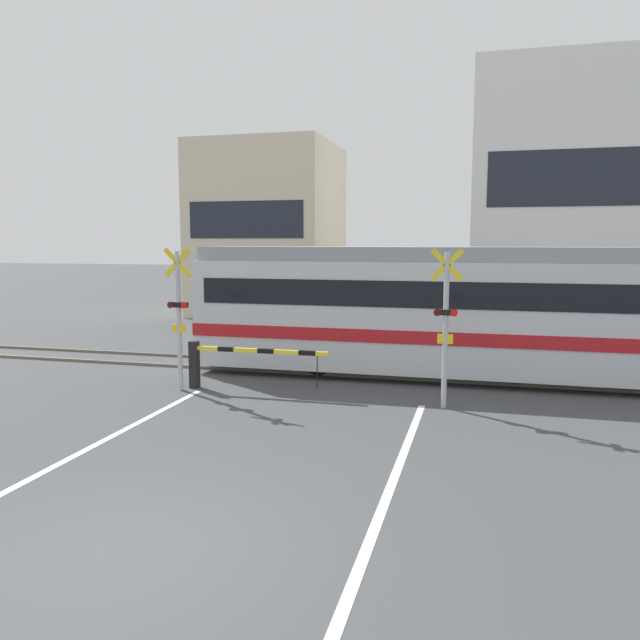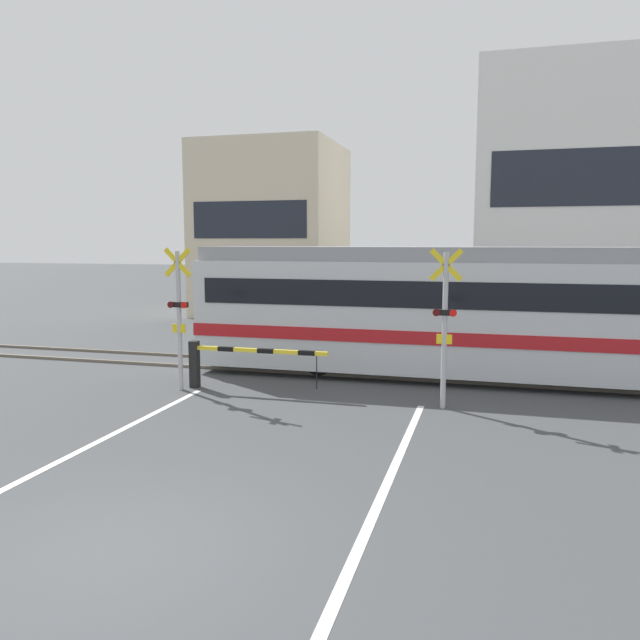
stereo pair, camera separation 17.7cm
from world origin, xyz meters
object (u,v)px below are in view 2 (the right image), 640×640
Objects in this scene: crossing_signal_right at (445,321)px; crossing_barrier_far at (426,329)px; crossing_signal_left at (179,312)px; crossing_barrier_near at (226,358)px; pedestrian at (397,312)px; commuter_train at (532,310)px.

crossing_barrier_far is at bearing 98.90° from crossing_signal_right.
crossing_barrier_far is at bearing 51.76° from crossing_signal_left.
crossing_barrier_near is 1.02× the size of crossing_signal_right.
crossing_signal_right is (1.01, -6.43, 1.09)m from crossing_barrier_far.
crossing_barrier_far is 3.04m from pedestrian.
commuter_train reaches higher than crossing_barrier_far.
commuter_train is 10.06× the size of pedestrian.
commuter_train reaches higher than crossing_signal_left.
commuter_train is at bearing 21.99° from crossing_barrier_near.
crossing_signal_right is (5.06, -0.32, 1.09)m from crossing_barrier_near.
crossing_barrier_far is 2.01× the size of pedestrian.
crossing_signal_right reaches higher than crossing_barrier_far.
crossing_barrier_near is 2.01× the size of pedestrian.
crossing_barrier_far is (4.06, 6.10, 0.00)m from crossing_barrier_near.
crossing_signal_left and crossing_signal_right have the same top height.
crossing_barrier_near is at bearing 17.80° from crossing_signal_left.
pedestrian is (2.71, 8.82, 0.22)m from crossing_barrier_near.
crossing_signal_right is at bearing -3.65° from crossing_barrier_near.
crossing_signal_right is at bearing -81.10° from crossing_barrier_far.
crossing_barrier_near and crossing_barrier_far have the same top height.
commuter_train reaches higher than pedestrian.
commuter_train is 3.66m from crossing_signal_right.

